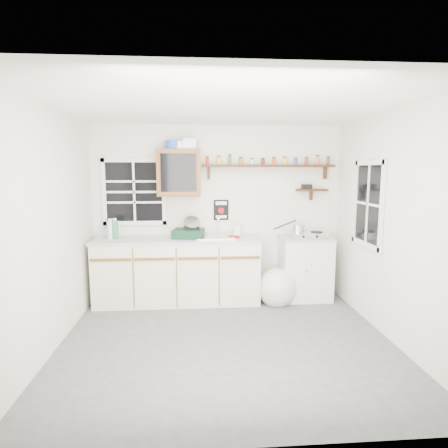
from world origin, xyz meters
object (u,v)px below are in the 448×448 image
(right_cabinet, at_px, (305,267))
(spice_shelf, at_px, (268,165))
(dish_rack, at_px, (189,231))
(hotplate, at_px, (307,235))
(main_cabinet, at_px, (178,270))
(upper_cabinet, at_px, (179,173))

(right_cabinet, distance_m, spice_shelf, 1.58)
(right_cabinet, relative_size, spice_shelf, 0.48)
(spice_shelf, height_order, dish_rack, spice_shelf)
(hotplate, bearing_deg, right_cabinet, 126.86)
(dish_rack, bearing_deg, right_cabinet, 12.97)
(main_cabinet, xyz_separation_m, dish_rack, (0.17, 0.01, 0.56))
(upper_cabinet, relative_size, hotplate, 1.18)
(upper_cabinet, xyz_separation_m, dish_rack, (0.14, -0.13, -0.81))
(upper_cabinet, relative_size, dish_rack, 1.39)
(dish_rack, bearing_deg, hotplate, 12.28)
(hotplate, bearing_deg, dish_rack, 178.64)
(main_cabinet, bearing_deg, upper_cabinet, 76.32)
(upper_cabinet, distance_m, dish_rack, 0.83)
(upper_cabinet, distance_m, hotplate, 2.02)
(upper_cabinet, distance_m, spice_shelf, 1.28)
(main_cabinet, bearing_deg, spice_shelf, 9.25)
(right_cabinet, bearing_deg, hotplate, -51.94)
(spice_shelf, relative_size, hotplate, 3.46)
(right_cabinet, bearing_deg, main_cabinet, -179.21)
(upper_cabinet, height_order, hotplate, upper_cabinet)
(upper_cabinet, bearing_deg, main_cabinet, -103.68)
(main_cabinet, relative_size, spice_shelf, 1.21)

